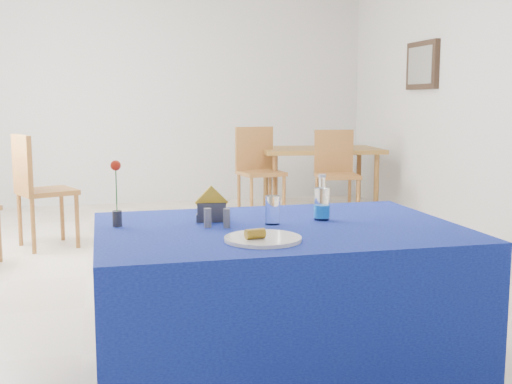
# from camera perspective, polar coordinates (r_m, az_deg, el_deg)

# --- Properties ---
(floor) EXTENTS (7.00, 7.00, 0.00)m
(floor) POSITION_cam_1_polar(r_m,az_deg,el_deg) (5.15, -2.27, -6.70)
(floor) COLOR beige
(floor) RESTS_ON ground
(room_shell) EXTENTS (7.00, 7.00, 7.00)m
(room_shell) POSITION_cam_1_polar(r_m,az_deg,el_deg) (5.00, -2.38, 13.08)
(room_shell) COLOR silver
(room_shell) RESTS_ON ground
(picture_frame) EXTENTS (0.06, 0.64, 0.52)m
(picture_frame) POSITION_cam_1_polar(r_m,az_deg,el_deg) (7.35, 14.58, 10.84)
(picture_frame) COLOR black
(picture_frame) RESTS_ON room_shell
(picture_art) EXTENTS (0.02, 0.52, 0.40)m
(picture_art) POSITION_cam_1_polar(r_m,az_deg,el_deg) (7.34, 14.40, 10.85)
(picture_art) COLOR #998C66
(picture_art) RESTS_ON room_shell
(plate) EXTENTS (0.31, 0.31, 0.01)m
(plate) POSITION_cam_1_polar(r_m,az_deg,el_deg) (2.56, 0.62, -4.18)
(plate) COLOR white
(plate) RESTS_ON blue_table
(drinking_glass) EXTENTS (0.07, 0.07, 0.13)m
(drinking_glass) POSITION_cam_1_polar(r_m,az_deg,el_deg) (2.89, 1.48, -1.61)
(drinking_glass) COLOR white
(drinking_glass) RESTS_ON blue_table
(salt_shaker) EXTENTS (0.03, 0.03, 0.08)m
(salt_shaker) POSITION_cam_1_polar(r_m,az_deg,el_deg) (2.83, -4.32, -2.30)
(salt_shaker) COLOR slate
(salt_shaker) RESTS_ON blue_table
(pepper_shaker) EXTENTS (0.03, 0.03, 0.08)m
(pepper_shaker) POSITION_cam_1_polar(r_m,az_deg,el_deg) (2.81, -2.61, -2.35)
(pepper_shaker) COLOR #5C5C60
(pepper_shaker) RESTS_ON blue_table
(blue_table) EXTENTS (1.60, 1.10, 0.76)m
(blue_table) POSITION_cam_1_polar(r_m,az_deg,el_deg) (2.96, 1.98, -10.27)
(blue_table) COLOR navy
(blue_table) RESTS_ON floor
(water_bottle) EXTENTS (0.07, 0.07, 0.21)m
(water_bottle) POSITION_cam_1_polar(r_m,az_deg,el_deg) (3.02, 5.87, -1.13)
(water_bottle) COLOR white
(water_bottle) RESTS_ON blue_table
(napkin_holder) EXTENTS (0.16, 0.07, 0.17)m
(napkin_holder) POSITION_cam_1_polar(r_m,az_deg,el_deg) (2.97, -3.97, -1.70)
(napkin_holder) COLOR #343338
(napkin_holder) RESTS_ON blue_table
(rose_vase) EXTENTS (0.05, 0.05, 0.30)m
(rose_vase) POSITION_cam_1_polar(r_m,az_deg,el_deg) (2.90, -12.30, -0.28)
(rose_vase) COLOR #27282D
(rose_vase) RESTS_ON blue_table
(oak_table) EXTENTS (1.50, 1.05, 0.76)m
(oak_table) POSITION_cam_1_polar(r_m,az_deg,el_deg) (7.76, 5.67, 3.34)
(oak_table) COLOR olive
(oak_table) RESTS_ON floor
(chair_bg_left) EXTENTS (0.52, 0.52, 1.02)m
(chair_bg_left) POSITION_cam_1_polar(r_m,az_deg,el_deg) (7.32, 0.17, 2.42)
(chair_bg_left) COLOR #925D2A
(chair_bg_left) RESTS_ON floor
(chair_bg_right) EXTENTS (0.50, 0.50, 0.99)m
(chair_bg_right) POSITION_cam_1_polar(r_m,az_deg,el_deg) (7.24, 7.10, 2.15)
(chair_bg_right) COLOR #925D2A
(chair_bg_right) RESTS_ON floor
(chair_win_b) EXTENTS (0.60, 0.60, 1.02)m
(chair_win_b) POSITION_cam_1_polar(r_m,az_deg,el_deg) (6.02, -18.96, 0.75)
(chair_win_b) COLOR #925D2A
(chair_win_b) RESTS_ON floor
(banana_pieces) EXTENTS (0.09, 0.05, 0.04)m
(banana_pieces) POSITION_cam_1_polar(r_m,az_deg,el_deg) (2.52, -0.06, -3.73)
(banana_pieces) COLOR yellow
(banana_pieces) RESTS_ON plate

